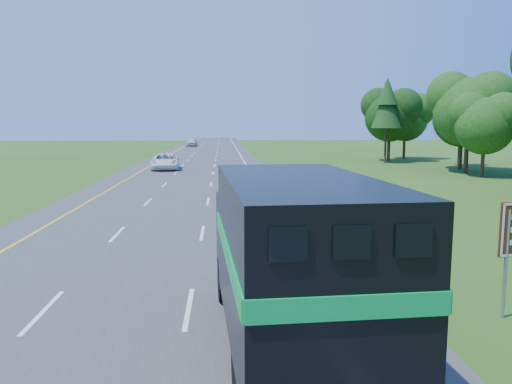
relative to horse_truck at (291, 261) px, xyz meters
The scene contains 6 objects.
road 42.09m from the horse_truck, 95.57° to the left, with size 15.00×260.00×0.04m, color #38383A.
lane_markings 42.09m from the horse_truck, 95.57° to the left, with size 11.15×260.00×0.01m.
horse_truck is the anchor object (origin of this frame).
white_suv 43.86m from the horse_truck, 99.63° to the left, with size 2.78×6.03×1.67m, color white.
far_car 99.92m from the horse_truck, 94.52° to the left, with size 2.05×5.09×1.73m, color silver.
delineator 10.95m from the horse_truck, 59.94° to the left, with size 0.08×0.05×1.03m.
Camera 1 is at (2.73, -1.42, 4.74)m, focal length 35.00 mm.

